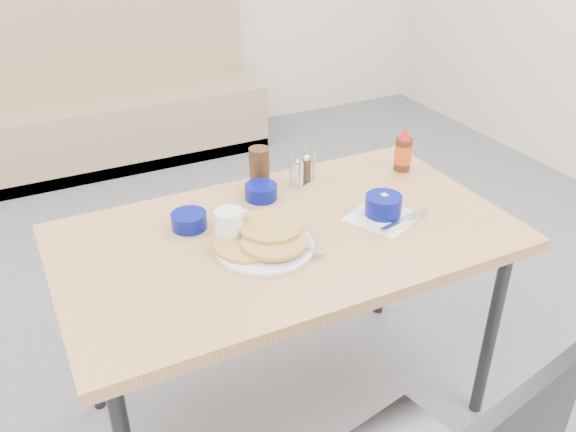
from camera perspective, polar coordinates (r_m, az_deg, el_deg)
name	(u,v)px	position (r m, az deg, el deg)	size (l,w,h in m)	color
booth_bench	(117,108)	(4.27, -15.74, 9.75)	(1.90, 0.56, 1.22)	tan
dining_table	(287,249)	(1.92, -0.12, -3.11)	(1.40, 0.80, 0.76)	tan
pancake_plate	(265,242)	(1.80, -2.21, -2.45)	(0.29, 0.29, 0.05)	white
coffee_mug	(230,224)	(1.84, -5.42, -0.79)	(0.13, 0.09, 0.10)	white
grits_setting	(383,209)	(1.97, 8.91, 0.70)	(0.28, 0.26, 0.08)	white
creamer_bowl	(189,221)	(1.92, -9.24, -0.43)	(0.11, 0.11, 0.05)	#040E6E
butter_bowl	(261,192)	(2.07, -2.54, 2.28)	(0.11, 0.11, 0.05)	#040E6E
amber_tumbler	(259,166)	(2.15, -2.69, 4.66)	(0.07, 0.07, 0.14)	#382212
condiment_caddy	(303,172)	(2.18, 1.38, 4.18)	(0.11, 0.09, 0.11)	silver
syrup_bottle	(403,152)	(2.29, 10.73, 5.91)	(0.06, 0.06, 0.17)	#47230F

